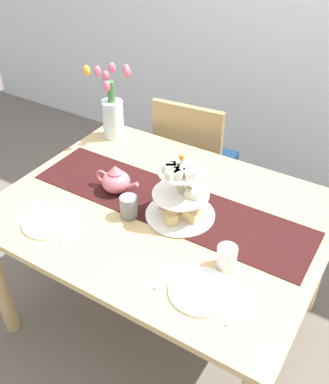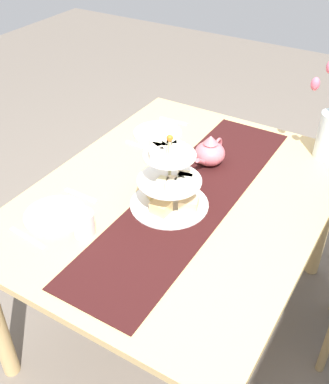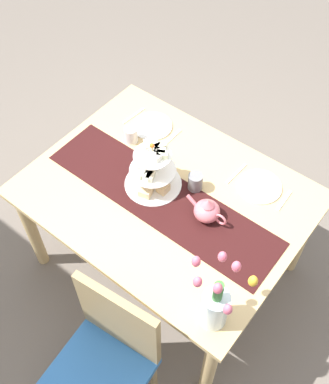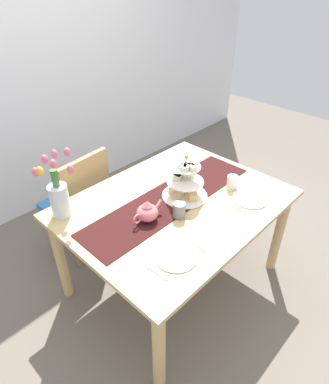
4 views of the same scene
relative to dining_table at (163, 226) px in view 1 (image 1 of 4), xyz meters
The scene contains 15 objects.
ground_plane 0.64m from the dining_table, ahead, with size 8.00×8.00×0.00m, color #6B6056.
dining_table is the anchor object (origin of this frame).
chair_left 0.82m from the dining_table, 108.45° to the left, with size 0.46×0.46×0.91m.
table_runner 0.11m from the dining_table, 90.00° to the left, with size 1.31×0.33×0.00m, color black.
tiered_cake_stand 0.23m from the dining_table, ahead, with size 0.30×0.30×0.30m.
teapot 0.30m from the dining_table, behind, with size 0.24×0.13×0.14m.
tulip_vase 0.75m from the dining_table, 144.33° to the left, with size 0.24×0.20×0.42m.
dinner_plate_left 0.50m from the dining_table, 137.49° to the right, with size 0.23×0.23×0.01m, color white.
fork_left 0.61m from the dining_table, 146.84° to the right, with size 0.02×0.15×0.01m, color silver.
knife_left 0.41m from the dining_table, 123.10° to the right, with size 0.01×0.17×0.01m, color silver.
dinner_plate_right 0.50m from the dining_table, 42.32° to the right, with size 0.23×0.23×0.01m, color white.
fork_right 0.41m from the dining_table, 56.62° to the right, with size 0.02×0.15×0.01m, color silver.
knife_right 0.61m from the dining_table, 33.04° to the right, with size 0.01×0.17×0.01m, color silver.
mug_grey 0.22m from the dining_table, 129.81° to the right, with size 0.08×0.08×0.10m, color slate.
mug_white_text 0.45m from the dining_table, 23.83° to the right, with size 0.08×0.08×0.10m, color white.
Camera 1 is at (0.80, -1.29, 1.95)m, focal length 41.26 mm.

